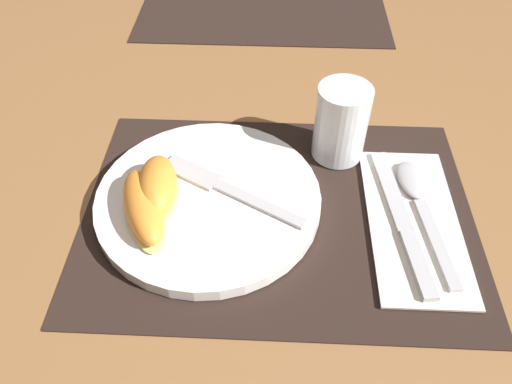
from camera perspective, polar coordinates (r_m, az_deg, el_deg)
ground_plane at (r=0.59m, az=2.56°, el=-2.30°), size 3.00×3.00×0.00m
placemat at (r=0.59m, az=2.57°, el=-2.18°), size 0.46×0.33×0.00m
placemat_far at (r=1.02m, az=0.91°, el=21.07°), size 0.46×0.33×0.00m
plate at (r=0.59m, az=-5.44°, el=-0.86°), size 0.26×0.26×0.02m
juice_glass at (r=0.64m, az=9.63°, el=7.44°), size 0.07×0.07×0.10m
napkin at (r=0.60m, az=17.54°, el=-3.21°), size 0.10×0.23×0.00m
knife at (r=0.59m, az=16.40°, el=-3.24°), size 0.05×0.22×0.01m
spoon at (r=0.62m, az=18.03°, el=-0.37°), size 0.05×0.19×0.01m
fork at (r=0.59m, az=-3.98°, el=0.65°), size 0.18×0.11×0.00m
citrus_wedge_0 at (r=0.58m, az=-11.21°, el=0.44°), size 0.06×0.10×0.04m
citrus_wedge_1 at (r=0.56m, az=-12.71°, el=-1.73°), size 0.08×0.13×0.03m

